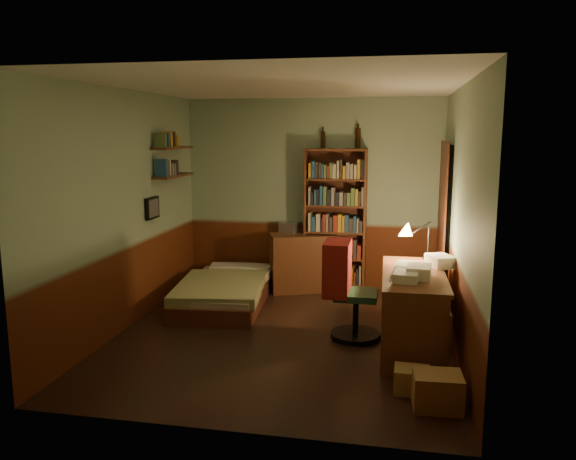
% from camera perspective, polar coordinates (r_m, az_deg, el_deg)
% --- Properties ---
extents(floor, '(3.50, 4.00, 0.02)m').
position_cam_1_polar(floor, '(6.11, -0.45, -10.71)').
color(floor, black).
rests_on(floor, ground).
extents(ceiling, '(3.50, 4.00, 0.02)m').
position_cam_1_polar(ceiling, '(5.74, -0.49, 14.58)').
color(ceiling, silver).
rests_on(ceiling, wall_back).
extents(wall_back, '(3.50, 0.02, 2.60)m').
position_cam_1_polar(wall_back, '(7.75, 2.48, 3.65)').
color(wall_back, gray).
rests_on(wall_back, ground).
extents(wall_left, '(0.02, 4.00, 2.60)m').
position_cam_1_polar(wall_left, '(6.37, -16.20, 1.91)').
color(wall_left, gray).
rests_on(wall_left, ground).
extents(wall_right, '(0.02, 4.00, 2.60)m').
position_cam_1_polar(wall_right, '(5.71, 17.13, 0.98)').
color(wall_right, gray).
rests_on(wall_right, ground).
extents(wall_front, '(3.50, 0.02, 2.60)m').
position_cam_1_polar(wall_front, '(3.86, -6.39, -2.71)').
color(wall_front, gray).
rests_on(wall_front, ground).
extents(doorway, '(0.06, 0.90, 2.00)m').
position_cam_1_polar(doorway, '(7.03, 15.59, 0.18)').
color(doorway, black).
rests_on(doorway, ground).
extents(door_trim, '(0.02, 0.98, 2.08)m').
position_cam_1_polar(door_trim, '(7.02, 15.30, 0.19)').
color(door_trim, '#441F14').
rests_on(door_trim, ground).
extents(bed, '(1.11, 1.88, 0.54)m').
position_cam_1_polar(bed, '(7.15, -6.46, -5.35)').
color(bed, '#657546').
rests_on(bed, ground).
extents(dresser, '(0.98, 0.71, 0.78)m').
position_cam_1_polar(dresser, '(7.67, 1.55, -3.30)').
color(dresser, '#542B17').
rests_on(dresser, ground).
extents(mini_stereo, '(0.31, 0.28, 0.14)m').
position_cam_1_polar(mini_stereo, '(7.74, 0.20, 0.28)').
color(mini_stereo, '#B2B2B7').
rests_on(mini_stereo, dresser).
extents(bookshelf, '(0.83, 0.26, 1.93)m').
position_cam_1_polar(bookshelf, '(7.59, 4.81, 0.94)').
color(bookshelf, '#542B17').
rests_on(bookshelf, ground).
extents(bottle_left, '(0.08, 0.08, 0.22)m').
position_cam_1_polar(bottle_left, '(7.63, 3.56, 9.13)').
color(bottle_left, black).
rests_on(bottle_left, bookshelf).
extents(bottle_right, '(0.08, 0.08, 0.27)m').
position_cam_1_polar(bottle_right, '(7.58, 7.12, 9.23)').
color(bottle_right, black).
rests_on(bottle_right, bookshelf).
extents(desk, '(0.63, 1.47, 0.78)m').
position_cam_1_polar(desk, '(5.75, 12.52, -8.05)').
color(desk, '#542B17').
rests_on(desk, ground).
extents(paper_stack, '(0.32, 0.36, 0.12)m').
position_cam_1_polar(paper_stack, '(5.96, 15.20, -3.05)').
color(paper_stack, silver).
rests_on(paper_stack, desk).
extents(desk_lamp, '(0.21, 0.21, 0.61)m').
position_cam_1_polar(desk_lamp, '(6.23, 14.11, -0.14)').
color(desk_lamp, black).
rests_on(desk_lamp, desk).
extents(office_chair, '(0.57, 0.50, 1.13)m').
position_cam_1_polar(office_chair, '(5.90, 6.94, -5.65)').
color(office_chair, '#255034').
rests_on(office_chair, ground).
extents(red_jacket, '(0.43, 0.54, 0.56)m').
position_cam_1_polar(red_jacket, '(5.64, 7.85, 2.40)').
color(red_jacket, maroon).
rests_on(red_jacket, office_chair).
extents(wall_shelf_lower, '(0.20, 0.90, 0.03)m').
position_cam_1_polar(wall_shelf_lower, '(7.28, -11.53, 5.43)').
color(wall_shelf_lower, '#542B17').
rests_on(wall_shelf_lower, wall_left).
extents(wall_shelf_upper, '(0.20, 0.90, 0.03)m').
position_cam_1_polar(wall_shelf_upper, '(7.26, -11.63, 8.18)').
color(wall_shelf_upper, '#542B17').
rests_on(wall_shelf_upper, wall_left).
extents(framed_picture, '(0.04, 0.32, 0.26)m').
position_cam_1_polar(framed_picture, '(6.89, -13.63, 2.18)').
color(framed_picture, black).
rests_on(framed_picture, wall_left).
extents(cardboard_box_a, '(0.39, 0.32, 0.28)m').
position_cam_1_polar(cardboard_box_a, '(4.72, 14.93, -15.52)').
color(cardboard_box_a, '#A17A46').
rests_on(cardboard_box_a, ground).
extents(cardboard_box_b, '(0.30, 0.25, 0.21)m').
position_cam_1_polar(cardboard_box_b, '(4.95, 12.46, -14.67)').
color(cardboard_box_b, '#A17A46').
rests_on(cardboard_box_b, ground).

